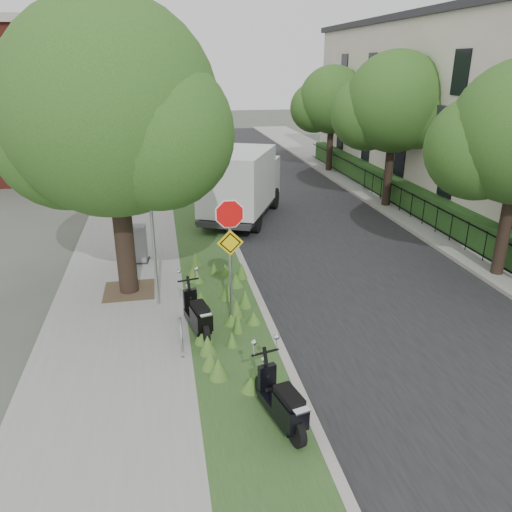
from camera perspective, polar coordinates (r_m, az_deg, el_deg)
The scene contains 21 objects.
ground at distance 12.43m, azimuth 4.08°, elevation -8.39°, with size 120.00×120.00×0.00m, color #4C5147.
sidewalk_near at distance 21.35m, azimuth -14.08°, elevation 4.06°, with size 3.50×60.00×0.12m, color gray.
verge at distance 21.35m, azimuth -6.69°, elevation 4.57°, with size 2.00×60.00×0.12m, color #2B4B20.
kerb_near at distance 21.43m, azimuth -4.02°, elevation 4.74°, with size 0.20×60.00×0.13m, color #9E9991.
road at distance 22.12m, azimuth 5.05°, elevation 5.07°, with size 7.00×60.00×0.01m, color black.
kerb_far at distance 23.28m, azimuth 13.42°, elevation 5.54°, with size 0.20×60.00×0.13m, color #9E9991.
footpath_far at distance 24.01m, azimuth 17.15°, elevation 5.64°, with size 3.20×60.00×0.12m, color gray.
street_tree_main at distance 13.40m, azimuth -16.46°, elevation 14.71°, with size 6.21×5.54×7.66m.
bare_post at distance 12.86m, azimuth -11.71°, elevation 2.60°, with size 0.08×0.08×4.00m.
bike_hoop at distance 11.32m, azimuth -8.56°, elevation -8.88°, with size 0.06×0.78×0.77m.
sign_assembly at distance 11.74m, azimuth -2.99°, elevation 2.28°, with size 0.94×0.08×3.22m.
fence_far at distance 23.42m, azimuth 15.13°, elevation 7.01°, with size 0.04×24.00×1.00m.
hedge_far at distance 23.73m, azimuth 16.66°, elevation 7.04°, with size 1.00×24.00×1.10m, color #1B4418.
terrace_houses at distance 25.05m, azimuth 25.12°, elevation 14.81°, with size 7.40×26.40×8.20m.
brick_building at distance 33.14m, azimuth -23.32°, elevation 16.29°, with size 9.40×10.40×8.30m.
far_tree_b at distance 22.77m, azimuth 15.37°, elevation 16.08°, with size 4.83×4.31×6.56m.
far_tree_c at distance 30.19m, azimuth 8.56°, elevation 16.88°, with size 4.37×3.89×5.93m.
scooter_near at distance 11.85m, azimuth -6.56°, elevation -7.13°, with size 0.62×1.77×0.85m.
scooter_far at distance 9.04m, azimuth 3.25°, elevation -17.04°, with size 0.66×1.79×0.86m.
box_truck at distance 20.51m, azimuth -1.69°, elevation 8.56°, with size 4.18×5.91×2.51m.
utility_cabinet at distance 16.44m, azimuth -13.83°, elevation 1.28°, with size 0.96×0.70×1.20m.
Camera 1 is at (-2.88, -10.42, 6.14)m, focal length 35.00 mm.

